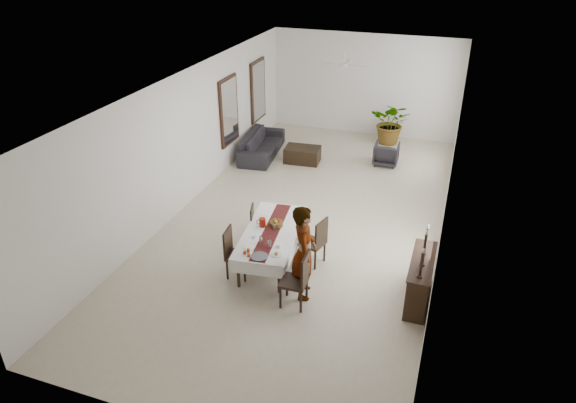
{
  "coord_description": "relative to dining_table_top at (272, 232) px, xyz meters",
  "views": [
    {
      "loc": [
        2.98,
        -9.99,
        6.02
      ],
      "look_at": [
        -0.06,
        -1.23,
        1.05
      ],
      "focal_mm": 32.0,
      "sensor_mm": 36.0,
      "label": 1
    }
  ],
  "objects": [
    {
      "name": "candlestick_mid_base",
      "position": [
        2.97,
        -0.47,
        0.22
      ],
      "size": [
        0.09,
        0.09,
        0.03
      ],
      "primitive_type": "cylinder",
      "color": "black",
      "rests_on": "sideboard_top"
    },
    {
      "name": "chair_right_far_back",
      "position": [
        1.0,
        0.11,
        0.11
      ],
      "size": [
        0.15,
        0.43,
        0.56
      ],
      "primitive_type": "cube",
      "rotation": [
        0.0,
        0.0,
        1.3
      ],
      "color": "black",
      "rests_on": "chair_right_far_seat"
    },
    {
      "name": "chair_right_near_seat",
      "position": [
        0.87,
        -1.19,
        -0.17
      ],
      "size": [
        0.47,
        0.47,
        0.05
      ],
      "primitive_type": "cube",
      "rotation": [
        0.0,
        0.0,
        1.59
      ],
      "color": "black",
      "rests_on": "chair_right_near_leg_fl"
    },
    {
      "name": "fan_rod",
      "position": [
        0.19,
        4.86,
        2.45
      ],
      "size": [
        0.04,
        0.04,
        0.2
      ],
      "primitive_type": "cylinder",
      "color": "white",
      "rests_on": "ceiling"
    },
    {
      "name": "candlestick_far_shaft",
      "position": [
        2.97,
        -0.1,
        0.48
      ],
      "size": [
        0.05,
        0.05,
        0.5
      ],
      "primitive_type": "cylinder",
      "color": "black",
      "rests_on": "candlestick_far_base"
    },
    {
      "name": "tablecloth_drape_far",
      "position": [
        -0.13,
        1.14,
        -0.1
      ],
      "size": [
        1.05,
        0.13,
        0.27
      ],
      "primitive_type": "cube",
      "rotation": [
        0.0,
        0.0,
        0.12
      ],
      "color": "silver",
      "rests_on": "dining_table_top"
    },
    {
      "name": "chair_right_far_leg_fr",
      "position": [
        1.03,
        0.29,
        -0.43
      ],
      "size": [
        0.05,
        0.05,
        0.43
      ],
      "primitive_type": "cylinder",
      "rotation": [
        0.0,
        0.0,
        -0.27
      ],
      "color": "black",
      "rests_on": "floor"
    },
    {
      "name": "chair_left_near_leg_br",
      "position": [
        -0.22,
        -0.88,
        -0.43
      ],
      "size": [
        0.05,
        0.05,
        0.43
      ],
      "primitive_type": "cylinder",
      "rotation": [
        0.0,
        0.0,
        0.1
      ],
      "color": "black",
      "rests_on": "floor"
    },
    {
      "name": "sideboard_body",
      "position": [
        2.97,
        -0.33,
        -0.24
      ],
      "size": [
        0.37,
        1.37,
        0.82
      ],
      "primitive_type": "cube",
      "color": "black",
      "rests_on": "floor"
    },
    {
      "name": "table_leg_fl",
      "position": [
        -0.27,
        -1.06,
        -0.33
      ],
      "size": [
        0.07,
        0.07,
        0.62
      ],
      "primitive_type": "cylinder",
      "rotation": [
        0.0,
        0.0,
        0.12
      ],
      "color": "black",
      "rests_on": "floor"
    },
    {
      "name": "plate_near_right",
      "position": [
        0.39,
        -0.76,
        0.04
      ],
      "size": [
        0.21,
        0.21,
        0.01
      ],
      "primitive_type": "cylinder",
      "color": "silver",
      "rests_on": "tablecloth_top"
    },
    {
      "name": "table_leg_bl",
      "position": [
        -0.51,
        0.96,
        -0.33
      ],
      "size": [
        0.07,
        0.07,
        0.62
      ],
      "primitive_type": "cylinder",
      "rotation": [
        0.0,
        0.0,
        0.12
      ],
      "color": "black",
      "rests_on": "floor"
    },
    {
      "name": "chair_right_near_back",
      "position": [
        1.08,
        -1.19,
        0.15
      ],
      "size": [
        0.05,
        0.46,
        0.59
      ],
      "primitive_type": "cube",
      "rotation": [
        0.0,
        0.0,
        1.59
      ],
      "color": "black",
      "rests_on": "chair_right_near_seat"
    },
    {
      "name": "chair_right_near_leg_fl",
      "position": [
        1.06,
        -1.38,
        -0.42
      ],
      "size": [
        0.05,
        0.05,
        0.46
      ],
      "primitive_type": "cylinder",
      "rotation": [
        0.0,
        0.0,
        0.02
      ],
      "color": "black",
      "rests_on": "floor"
    },
    {
      "name": "jam_jar_a",
      "position": [
        -0.08,
        -0.98,
        0.07
      ],
      "size": [
        0.06,
        0.06,
        0.07
      ],
      "primitive_type": "cylinder",
      "color": "#893B14",
      "rests_on": "tablecloth_top"
    },
    {
      "name": "fan_blade_n",
      "position": [
        0.19,
        5.21,
        2.25
      ],
      "size": [
        0.1,
        0.55,
        0.01
      ],
      "primitive_type": "cube",
      "color": "white",
      "rests_on": "fan_hub"
    },
    {
      "name": "wall_front",
      "position": [
        0.19,
        -4.14,
        0.95
      ],
      "size": [
        6.0,
        0.02,
        3.2
      ],
      "primitive_type": "cube",
      "color": "white",
      "rests_on": "floor"
    },
    {
      "name": "mirror_glass_near",
      "position": [
        -2.74,
        4.06,
        0.95
      ],
      "size": [
        0.01,
        0.9,
        1.7
      ],
      "primitive_type": "cube",
      "color": "white",
      "rests_on": "mirror_frame_near"
    },
    {
      "name": "chair_right_far_leg_br",
      "position": [
        0.68,
        0.39,
        -0.43
      ],
      "size": [
        0.05,
        0.05,
        0.43
      ],
      "primitive_type": "cylinder",
      "rotation": [
        0.0,
        0.0,
        -0.27
      ],
      "color": "black",
      "rests_on": "floor"
    },
    {
      "name": "fruit_red",
      "position": [
        0.04,
        0.25,
        0.14
      ],
      "size": [
        0.08,
        0.08,
        0.08
      ],
      "primitive_type": "sphere",
      "color": "maroon",
      "rests_on": "fruit_basket"
    },
    {
      "name": "armchair",
      "position": [
        1.38,
        5.55,
        -0.33
      ],
      "size": [
        0.69,
        0.71,
        0.63
      ],
      "primitive_type": "imported",
      "rotation": [
        0.0,
        0.0,
        3.17
      ],
      "color": "#2A272C",
      "rests_on": "floor"
    },
    {
      "name": "chair_left_far_back",
      "position": [
        -0.59,
        0.4,
        0.02
      ],
      "size": [
        0.14,
        0.38,
        0.49
      ],
      "primitive_type": "cube",
      "rotation": [
        0.0,
        0.0,
        -1.3
      ],
      "color": "black",
      "rests_on": "chair_left_far_seat"
    },
    {
      "name": "candlestick_far_candle",
      "position": [
        2.97,
        -0.1,
        0.77
      ],
      "size": [
        0.03,
        0.03,
        0.07
      ],
      "primitive_type": "cylinder",
      "color": "silver",
      "rests_on": "candlestick_far_shaft"
    },
    {
      "name": "chair_left_near_leg_fr",
      "position": [
        -0.57,
        -0.91,
        -0.43
      ],
      "size": [
        0.05,
        0.05,
        0.43
      ],
      "primitive_type": "cylinder",
      "rotation": [
        0.0,
        0.0,
        0.1
      ],
      "color": "black",
      "rests_on": "floor"
    },
    {
      "name": "sofa",
      "position": [
        -2.22,
        5.03,
        -0.31
      ],
      "size": [
        1.14,
        2.36,
        0.66
      ],
      "primitive_type": "imported",
      "rotation": [
        0.0,
        0.0,
        1.68
      ],
      "color": "#242126",
      "rests_on": "floor"
    },
    {
      "name": "wine_glass_near",
      "position": [
        0.17,
        -0.56,
        0.11
      ],
      "size": [
        0.06,
        0.06,
        0.15
      ],
      "primitive_type": "cylinder",
      "color": "white",
      "rests_on": "tablecloth_top"
    },
    {
      "name": "wine_glass_far",
      "position": [
        0.04,
        0.05,
        0.11
      ],
      "size": [
        0.06,
        0.06,
        0.15
      ],
      "primitive_type": "cylinder",
      "color": "white",
      "rests_on": "tablecloth_top"
    },
    {
      "name": "tablecloth_drape_near",
      "position": [
        0.13,
        -1.14,
        -0.1
      ],
      "size": [
        1.05,
        0.13,
        0.27
      ],
      "primitive_type": "cube",
      "rotation": [
        0.0,
        0.0,
        0.12
      ],
      "color": "white",
      "rests_on": "dining_table_top"
    },
    {
      "name": "saucer_left",
      "position": [
        -0.23,
        -0.34,
        0.04
      ],
      "size": [
        0.13,
        0.13,
        0.01
      ],
      "primitive_type": "cylinder",
      "color": "white",
      "rests_on": "tablecloth_top"
    },
    {
      "name": "chair_right_near_leg_fr",
      "position": [
        1.05,
        -1.0,
        -0.42
      ],
      "size": [
        0.05,
        0.05,
        0.46
      ],
      "primitive_type": "cylinder",
      "rotation": [
        0.0,
        0.0,
        0.02
      ],
      "color": "black",
      "rests_on": "floor"
    },
    {
      "name": "chair_right_far_leg_bl",
      "position": [
        0.59,
        0.04,
        -0.43
      ],
      "size": [
        0.05,
        0.05,
        0.43
      ],
      "primitive_type": "cylinder",
      "rotation": [
        0.0,
        0.0,
        -0.27
      ],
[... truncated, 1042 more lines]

